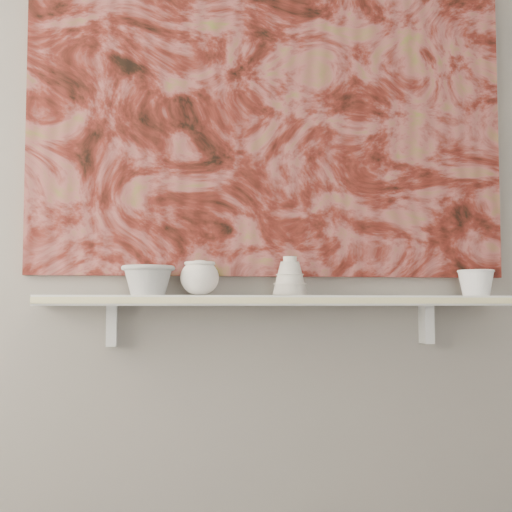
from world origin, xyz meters
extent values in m
plane|color=gray|center=(0.00, 1.60, 1.35)|extent=(3.60, 0.00, 3.60)
cube|color=silver|center=(0.00, 1.51, 0.92)|extent=(1.40, 0.18, 0.03)
cube|color=beige|center=(0.00, 1.41, 0.92)|extent=(1.40, 0.01, 0.02)
cube|color=silver|center=(-0.49, 1.57, 0.84)|extent=(0.03, 0.06, 0.12)
cube|color=silver|center=(0.49, 1.57, 0.84)|extent=(0.03, 0.06, 0.12)
cube|color=maroon|center=(0.00, 1.59, 1.54)|extent=(1.50, 0.02, 1.10)
cube|color=black|center=(0.45, 1.57, 1.23)|extent=(0.09, 0.00, 0.08)
camera|label=1|loc=(-0.38, -0.59, 0.90)|focal=50.00mm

